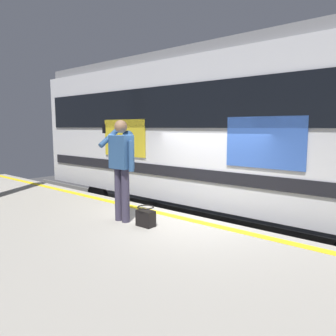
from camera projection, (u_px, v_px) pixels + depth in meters
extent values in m
plane|color=#3D3D3F|center=(193.00, 264.00, 6.15)|extent=(24.64, 24.64, 0.00)
cube|color=#9E998E|center=(89.00, 287.00, 4.29)|extent=(16.43, 4.76, 0.96)
cube|color=yellow|center=(183.00, 218.00, 5.80)|extent=(16.10, 0.16, 0.01)
cube|color=slate|center=(227.00, 241.00, 7.15)|extent=(21.36, 0.08, 0.16)
cube|color=slate|center=(255.00, 226.00, 8.24)|extent=(21.36, 0.08, 0.16)
cube|color=silver|center=(220.00, 132.00, 7.82)|extent=(10.31, 2.99, 3.11)
cube|color=gray|center=(221.00, 61.00, 7.61)|extent=(10.11, 2.75, 0.24)
cube|color=black|center=(182.00, 106.00, 6.61)|extent=(9.80, 0.03, 0.90)
cube|color=black|center=(182.00, 173.00, 6.79)|extent=(9.80, 0.03, 0.24)
cube|color=#3359B2|center=(264.00, 143.00, 5.54)|extent=(1.45, 0.02, 0.90)
cube|color=gold|center=(124.00, 138.00, 7.85)|extent=(1.45, 0.02, 0.90)
cylinder|color=black|center=(98.00, 197.00, 9.31)|extent=(0.84, 0.12, 0.84)
cylinder|color=black|center=(153.00, 186.00, 11.12)|extent=(0.84, 0.12, 0.84)
cylinder|color=#383347|center=(126.00, 196.00, 5.54)|extent=(0.14, 0.14, 0.94)
cylinder|color=#383347|center=(119.00, 194.00, 5.66)|extent=(0.14, 0.14, 0.94)
cube|color=#2D517F|center=(121.00, 152.00, 5.50)|extent=(0.40, 0.24, 0.57)
sphere|color=#2D517F|center=(128.00, 136.00, 5.59)|extent=(0.20, 0.20, 0.20)
sphere|color=#997051|center=(121.00, 127.00, 5.44)|extent=(0.22, 0.22, 0.22)
cylinder|color=#2D517F|center=(131.00, 156.00, 5.35)|extent=(0.09, 0.09, 0.52)
cylinder|color=#2D517F|center=(109.00, 138.00, 5.56)|extent=(0.09, 0.42, 0.33)
cube|color=black|center=(104.00, 129.00, 5.46)|extent=(0.07, 0.02, 0.15)
cube|color=black|center=(146.00, 218.00, 5.34)|extent=(0.31, 0.18, 0.27)
torus|color=black|center=(146.00, 207.00, 5.32)|extent=(0.28, 0.28, 0.02)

